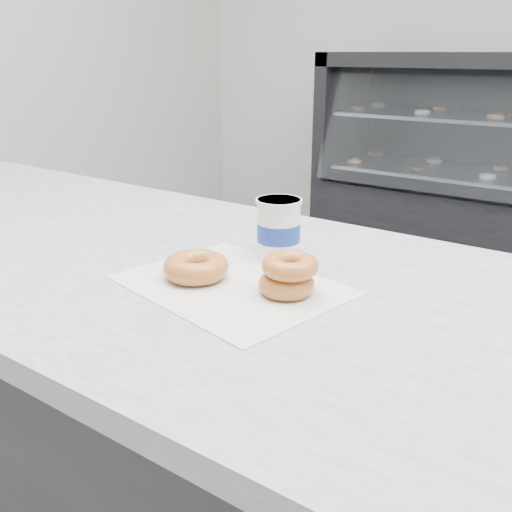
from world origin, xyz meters
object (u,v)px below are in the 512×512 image
Objects in this scene: donut_stack at (288,275)px; coffee_cup at (279,229)px; counter at (239,489)px; donut_single at (196,267)px.

coffee_cup reaches higher than donut_stack.
counter is at bearing -72.06° from coffee_cup.
donut_stack is at bearing -27.40° from coffee_cup.
donut_stack reaches higher than donut_single.
donut_single is (-0.04, -0.05, 0.47)m from counter.
donut_single is 0.93× the size of donut_stack.
donut_single is at bearing -168.32° from donut_stack.
counter is 27.83× the size of coffee_cup.
coffee_cup reaches higher than counter.
donut_stack is (0.16, 0.03, 0.01)m from donut_single.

